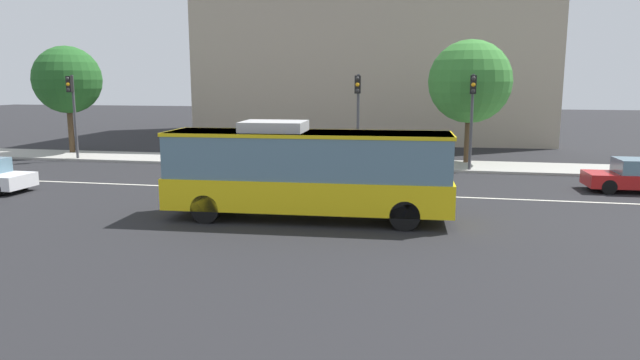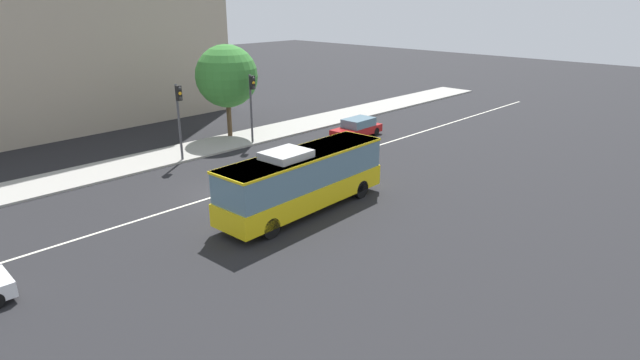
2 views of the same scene
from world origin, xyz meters
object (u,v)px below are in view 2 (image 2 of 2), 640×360
at_px(traffic_light_far_corner, 179,110).
at_px(street_tree_kerbside_left, 227,76).
at_px(sedan_red, 357,128).
at_px(traffic_light_near_corner, 252,97).
at_px(transit_bus, 303,177).

xyz_separation_m(traffic_light_far_corner, street_tree_kerbside_left, (6.06, 3.04, 1.23)).
distance_m(sedan_red, street_tree_kerbside_left, 10.86).
bearing_deg(street_tree_kerbside_left, traffic_light_far_corner, -153.39).
bearing_deg(sedan_red, traffic_light_far_corner, -19.22).
bearing_deg(traffic_light_near_corner, transit_bus, -26.20).
bearing_deg(traffic_light_far_corner, transit_bus, -1.77).
relative_size(traffic_light_near_corner, traffic_light_far_corner, 1.00).
distance_m(sedan_red, traffic_light_near_corner, 8.71).
bearing_deg(transit_bus, traffic_light_far_corner, 86.21).
xyz_separation_m(transit_bus, traffic_light_near_corner, (6.26, 11.90, 1.75)).
bearing_deg(traffic_light_near_corner, street_tree_kerbside_left, -178.54).
relative_size(traffic_light_near_corner, street_tree_kerbside_left, 0.72).
bearing_deg(traffic_light_near_corner, sedan_red, 61.48).
distance_m(traffic_light_near_corner, street_tree_kerbside_left, 3.22).
distance_m(transit_bus, sedan_red, 15.52).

